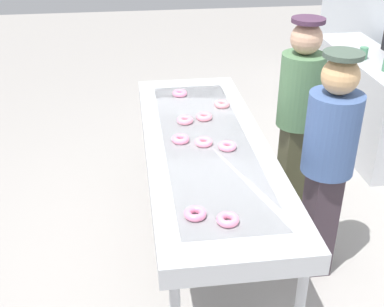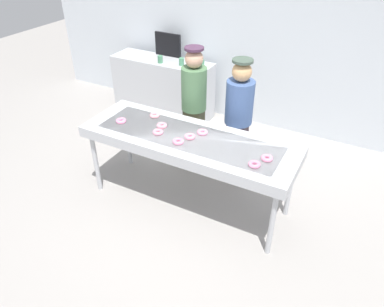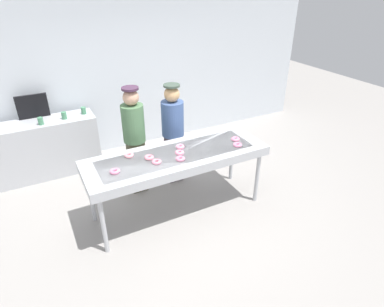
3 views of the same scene
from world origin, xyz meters
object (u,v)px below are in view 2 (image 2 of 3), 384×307
strawberry_donut_5 (121,121)px  worker_assistant (194,103)px  strawberry_donut_7 (178,141)px  menu_display (168,45)px  strawberry_donut_2 (155,115)px  fryer_conveyor (188,142)px  worker_baker (239,114)px  strawberry_donut_3 (267,158)px  strawberry_donut_1 (202,132)px  strawberry_donut_8 (254,164)px  prep_counter (163,87)px  strawberry_donut_6 (162,125)px  paper_cup_0 (160,59)px  paper_cup_2 (202,63)px  strawberry_donut_0 (190,136)px  paper_cup_1 (181,62)px  strawberry_donut_4 (158,132)px

strawberry_donut_5 → worker_assistant: (0.53, 0.84, -0.01)m
strawberry_donut_7 → menu_display: size_ratio=0.25×
strawberry_donut_2 → strawberry_donut_7: (0.55, -0.39, 0.00)m
fryer_conveyor → worker_baker: 0.81m
strawberry_donut_3 → worker_baker: bearing=128.2°
strawberry_donut_1 → strawberry_donut_8: same height
strawberry_donut_1 → prep_counter: (-1.66, 1.79, -0.47)m
strawberry_donut_6 → worker_baker: worker_baker is taller
strawberry_donut_7 → worker_baker: worker_baker is taller
strawberry_donut_3 → worker_assistant: (-1.24, 0.78, -0.01)m
strawberry_donut_1 → paper_cup_0: paper_cup_0 is taller
paper_cup_2 → strawberry_donut_6: bearing=-76.9°
strawberry_donut_0 → worker_assistant: size_ratio=0.07×
fryer_conveyor → strawberry_donut_8: (0.84, -0.19, 0.09)m
strawberry_donut_6 → paper_cup_0: size_ratio=1.03×
strawberry_donut_2 → paper_cup_1: size_ratio=1.03×
worker_assistant → menu_display: size_ratio=3.50×
strawberry_donut_8 → paper_cup_0: 3.05m
strawberry_donut_6 → strawberry_donut_8: same height
strawberry_donut_1 → worker_baker: size_ratio=0.07×
worker_assistant → menu_display: bearing=-56.0°
strawberry_donut_2 → strawberry_donut_8: size_ratio=1.00×
strawberry_donut_8 → paper_cup_1: size_ratio=1.03×
strawberry_donut_6 → prep_counter: 2.26m
strawberry_donut_7 → prep_counter: strawberry_donut_7 is taller
strawberry_donut_5 → worker_baker: 1.42m
fryer_conveyor → strawberry_donut_2: size_ratio=20.38×
paper_cup_0 → worker_assistant: bearing=-41.7°
fryer_conveyor → worker_assistant: size_ratio=1.47×
strawberry_donut_2 → worker_baker: size_ratio=0.07×
strawberry_donut_4 → menu_display: bearing=118.6°
paper_cup_1 → strawberry_donut_5: bearing=-81.9°
strawberry_donut_2 → worker_assistant: worker_assistant is taller
fryer_conveyor → worker_baker: (0.29, 0.75, 0.06)m
fryer_conveyor → strawberry_donut_6: (-0.37, 0.04, 0.09)m
strawberry_donut_0 → strawberry_donut_8: same height
prep_counter → worker_assistant: bearing=-43.7°
prep_counter → worker_baker: bearing=-32.3°
paper_cup_0 → paper_cup_2: same height
strawberry_donut_0 → paper_cup_1: 2.20m
prep_counter → strawberry_donut_8: bearing=-41.5°
strawberry_donut_1 → worker_assistant: size_ratio=0.07×
strawberry_donut_6 → menu_display: 2.40m
strawberry_donut_6 → strawberry_donut_7: (0.34, -0.21, 0.00)m
worker_assistant → paper_cup_2: 1.27m
worker_assistant → paper_cup_0: (-1.16, 1.03, 0.07)m
strawberry_donut_8 → menu_display: bearing=135.7°
strawberry_donut_5 → strawberry_donut_1: bearing=12.4°
fryer_conveyor → worker_assistant: (-0.33, 0.75, 0.08)m
strawberry_donut_2 → strawberry_donut_8: 1.47m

